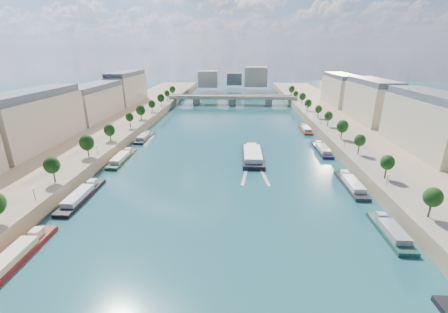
# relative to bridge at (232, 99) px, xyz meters

# --- Properties ---
(ground) EXTENTS (700.00, 700.00, 0.00)m
(ground) POSITION_rel_bridge_xyz_m (0.00, -121.92, -5.08)
(ground) COLOR #0D363C
(ground) RESTS_ON ground
(quay_left) EXTENTS (44.00, 520.00, 5.00)m
(quay_left) POSITION_rel_bridge_xyz_m (-72.00, -121.92, -2.58)
(quay_left) COLOR #9E8460
(quay_left) RESTS_ON ground
(quay_right) EXTENTS (44.00, 520.00, 5.00)m
(quay_right) POSITION_rel_bridge_xyz_m (72.00, -121.92, -2.58)
(quay_right) COLOR #9E8460
(quay_right) RESTS_ON ground
(pave_left) EXTENTS (14.00, 520.00, 0.10)m
(pave_left) POSITION_rel_bridge_xyz_m (-57.00, -121.92, -0.03)
(pave_left) COLOR gray
(pave_left) RESTS_ON quay_left
(pave_right) EXTENTS (14.00, 520.00, 0.10)m
(pave_right) POSITION_rel_bridge_xyz_m (57.00, -121.92, -0.03)
(pave_right) COLOR gray
(pave_right) RESTS_ON quay_right
(trees_left) EXTENTS (4.80, 268.80, 8.26)m
(trees_left) POSITION_rel_bridge_xyz_m (-55.00, -119.92, 5.39)
(trees_left) COLOR #382B1E
(trees_left) RESTS_ON ground
(trees_right) EXTENTS (4.80, 268.80, 8.26)m
(trees_right) POSITION_rel_bridge_xyz_m (55.00, -111.92, 5.39)
(trees_right) COLOR #382B1E
(trees_right) RESTS_ON ground
(lamps_left) EXTENTS (0.36, 200.36, 4.28)m
(lamps_left) POSITION_rel_bridge_xyz_m (-52.50, -131.92, 2.70)
(lamps_left) COLOR black
(lamps_left) RESTS_ON ground
(lamps_right) EXTENTS (0.36, 200.36, 4.28)m
(lamps_right) POSITION_rel_bridge_xyz_m (52.50, -116.92, 2.70)
(lamps_right) COLOR black
(lamps_right) RESTS_ON ground
(buildings_left) EXTENTS (16.00, 226.00, 23.20)m
(buildings_left) POSITION_rel_bridge_xyz_m (-85.00, -109.92, 11.37)
(buildings_left) COLOR #C0B093
(buildings_left) RESTS_ON ground
(buildings_right) EXTENTS (16.00, 226.00, 23.20)m
(buildings_right) POSITION_rel_bridge_xyz_m (85.00, -109.92, 11.37)
(buildings_right) COLOR #C0B093
(buildings_right) RESTS_ON ground
(skyline) EXTENTS (79.00, 42.00, 22.00)m
(skyline) POSITION_rel_bridge_xyz_m (3.19, 97.60, 9.57)
(skyline) COLOR #C0B093
(skyline) RESTS_ON ground
(bridge) EXTENTS (112.00, 12.00, 8.15)m
(bridge) POSITION_rel_bridge_xyz_m (0.00, 0.00, 0.00)
(bridge) COLOR #C1B79E
(bridge) RESTS_ON ground
(tour_barge) EXTENTS (9.16, 31.83, 4.32)m
(tour_barge) POSITION_rel_bridge_xyz_m (11.81, -138.82, -3.81)
(tour_barge) COLOR black
(tour_barge) RESTS_ON ground
(wake) EXTENTS (10.76, 25.96, 0.04)m
(wake) POSITION_rel_bridge_xyz_m (11.81, -155.32, -5.06)
(wake) COLOR silver
(wake) RESTS_ON ground
(moored_barges_left) EXTENTS (5.00, 153.80, 3.60)m
(moored_barges_left) POSITION_rel_bridge_xyz_m (-45.50, -179.01, -4.24)
(moored_barges_left) COLOR #1D2340
(moored_barges_left) RESTS_ON ground
(moored_barges_right) EXTENTS (5.00, 164.12, 3.60)m
(moored_barges_right) POSITION_rel_bridge_xyz_m (45.50, -164.45, -4.24)
(moored_barges_right) COLOR black
(moored_barges_right) RESTS_ON ground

